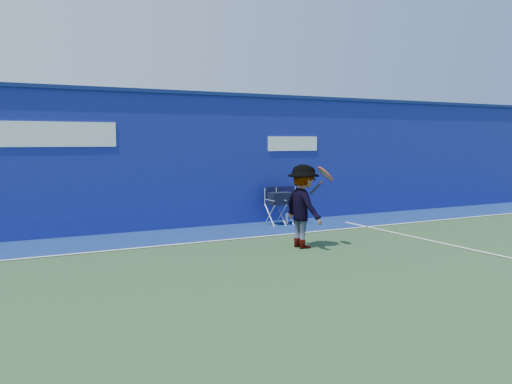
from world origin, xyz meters
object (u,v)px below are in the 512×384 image
directors_chair_left (279,209)px  water_bottle (287,218)px  tennis_player (303,206)px  directors_chair_right (290,212)px

directors_chair_left → water_bottle: 0.33m
directors_chair_left → tennis_player: 2.80m
directors_chair_right → directors_chair_left: bearing=175.4°
water_bottle → directors_chair_right: bearing=-24.4°
directors_chair_left → water_bottle: size_ratio=3.33×
water_bottle → tennis_player: size_ratio=0.17×
directors_chair_left → directors_chair_right: (0.29, -0.02, -0.10)m
directors_chair_left → tennis_player: bearing=-110.8°
water_bottle → directors_chair_left: bearing=-176.6°
directors_chair_left → directors_chair_right: bearing=-4.6°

